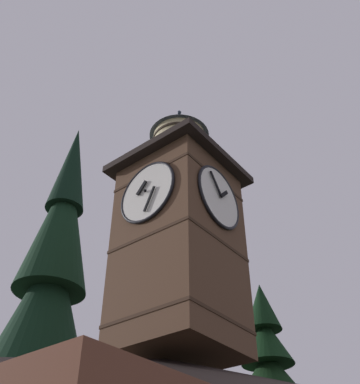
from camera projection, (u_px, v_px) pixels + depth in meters
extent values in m
cube|color=brown|center=(179.00, 256.00, 14.47)|extent=(3.10, 3.10, 6.29)
cube|color=#3C291C|center=(179.00, 331.00, 13.02)|extent=(3.14, 3.14, 0.10)
cube|color=#3C291C|center=(179.00, 257.00, 14.45)|extent=(3.14, 3.14, 0.10)
cube|color=#3C291C|center=(179.00, 196.00, 15.89)|extent=(3.14, 3.14, 0.10)
cylinder|color=white|center=(219.00, 197.00, 14.63)|extent=(2.09, 0.10, 2.09)
torus|color=black|center=(219.00, 197.00, 14.62)|extent=(2.19, 0.10, 2.19)
cube|color=black|center=(224.00, 194.00, 14.81)|extent=(0.45, 0.04, 0.46)
cube|color=black|center=(216.00, 184.00, 14.63)|extent=(0.59, 0.04, 0.73)
sphere|color=black|center=(221.00, 196.00, 14.58)|extent=(0.10, 0.10, 0.10)
cylinder|color=white|center=(147.00, 192.00, 14.43)|extent=(0.10, 2.09, 2.09)
torus|color=black|center=(147.00, 192.00, 14.41)|extent=(0.10, 2.19, 2.19)
cube|color=black|center=(141.00, 188.00, 14.57)|extent=(0.04, 0.44, 0.47)
cube|color=black|center=(149.00, 199.00, 14.04)|extent=(0.04, 0.43, 0.81)
sphere|color=black|center=(145.00, 191.00, 14.36)|extent=(0.10, 0.10, 0.10)
cube|color=black|center=(179.00, 175.00, 16.46)|extent=(3.80, 3.80, 0.25)
cylinder|color=beige|center=(179.00, 154.00, 17.07)|extent=(1.95, 1.95, 1.76)
cylinder|color=#2D2319|center=(179.00, 166.00, 16.71)|extent=(2.01, 2.01, 0.10)
cylinder|color=#2D2319|center=(179.00, 154.00, 17.07)|extent=(2.01, 2.01, 0.10)
cylinder|color=#2D2319|center=(179.00, 142.00, 17.43)|extent=(2.01, 2.01, 0.10)
cone|color=#424C5B|center=(179.00, 125.00, 17.97)|extent=(2.25, 2.25, 1.21)
sphere|color=#2D3847|center=(179.00, 112.00, 18.40)|extent=(0.16, 0.16, 0.16)
cone|color=black|center=(45.00, 311.00, 18.26)|extent=(4.19, 4.19, 6.58)
cone|color=black|center=(62.00, 223.00, 20.77)|extent=(2.96, 2.96, 6.67)
cone|color=black|center=(72.00, 167.00, 22.77)|extent=(1.73, 1.73, 5.08)
cone|color=black|center=(269.00, 375.00, 20.41)|extent=(3.09, 3.09, 2.25)
cone|color=black|center=(265.00, 340.00, 21.35)|extent=(2.38, 2.38, 2.18)
cone|color=black|center=(262.00, 306.00, 22.35)|extent=(1.68, 1.68, 2.32)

